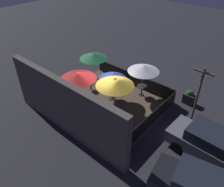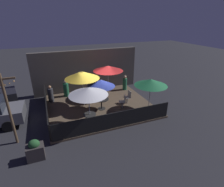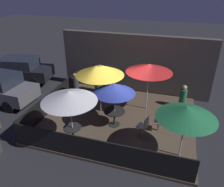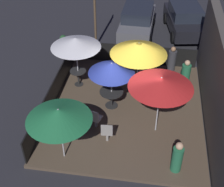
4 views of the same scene
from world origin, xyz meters
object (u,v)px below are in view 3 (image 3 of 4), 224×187
Objects in this scene: patio_chair_1 at (160,121)px; patron_1 at (75,84)px; dining_table_1 at (73,131)px; patio_chair_0 at (144,126)px; patio_umbrella_1 at (69,96)px; patio_umbrella_2 at (100,70)px; patio_umbrella_0 at (114,88)px; patio_umbrella_4 at (149,68)px; parked_car_1 at (20,69)px; patron_2 at (98,82)px; patron_0 at (183,97)px; dining_table_0 at (114,114)px; patio_umbrella_3 at (187,112)px.

patron_1 reaches higher than patio_chair_1.
dining_table_1 is 2.88m from patio_chair_0.
dining_table_1 is 3.69m from patio_chair_1.
patio_umbrella_1 is at bearing 0.00° from dining_table_1.
patio_umbrella_2 is at bearing -13.19° from patio_chair_0.
patio_umbrella_0 is 2.40m from patio_chair_1.
patio_chair_1 is at bearing -63.06° from patio_umbrella_4.
patio_umbrella_0 is 4.06m from patron_1.
patio_umbrella_2 is 0.58× the size of parked_car_1.
patio_umbrella_4 reaches higher than parked_car_1.
patio_umbrella_1 is 0.55× the size of parked_car_1.
dining_table_1 is (0.00, 0.00, -1.53)m from patio_umbrella_1.
dining_table_1 is 4.65m from patron_2.
patron_2 is 5.39m from parked_car_1.
parked_car_1 reaches higher than patron_0.
patron_0 is (1.73, 0.71, -1.63)m from patio_umbrella_4.
patio_umbrella_1 reaches higher than patron_0.
patron_1 is at bearing 141.87° from dining_table_0.
patron_1 is (-2.06, 1.46, -1.64)m from patio_umbrella_2.
dining_table_0 is 7.88m from parked_car_1.
patron_0 is 0.29× the size of parked_car_1.
dining_table_0 is at bearing 30.43° from patron_2.
patio_umbrella_1 is 2.55× the size of patio_chair_1.
patron_1 reaches higher than patio_chair_0.
patio_umbrella_3 is 0.88× the size of patio_umbrella_4.
patio_umbrella_3 is 11.04m from parked_car_1.
patio_umbrella_4 reaches higher than patio_umbrella_0.
patron_2 is at bearing 122.33° from patio_umbrella_0.
patio_umbrella_2 is 3.51m from patio_chair_1.
patio_chair_1 is at bearing 4.26° from patio_umbrella_0.
patron_0 is at bearing 22.78° from patio_umbrella_2.
dining_table_0 is 3.84m from patron_0.
patron_0 is at bearing 41.42° from dining_table_0.
patio_umbrella_2 is at bearing -28.80° from parked_car_1.
patron_0 is 4.76m from patron_2.
patron_1 is (-3.03, 2.38, -0.04)m from dining_table_0.
patron_0 is at bearing 41.42° from patio_umbrella_0.
parked_car_1 is at bearing -21.67° from patio_chair_1.
patron_2 reaches higher than patron_1.
patron_0 is at bearing -12.98° from parked_car_1.
patio_umbrella_3 is 3.37m from dining_table_0.
patio_umbrella_0 reaches higher than patio_chair_1.
patio_umbrella_1 is at bearing -124.23° from patio_umbrella_4.
patio_chair_0 is at bearing 25.76° from patio_umbrella_1.
patron_2 is at bearing 113.79° from patio_umbrella_2.
patio_umbrella_3 is at bearing -28.71° from patio_umbrella_2.
patio_umbrella_3 is (4.09, 0.46, -0.21)m from patio_umbrella_1.
patio_umbrella_4 is 4.52m from patron_1.
patio_umbrella_3 reaches higher than dining_table_0.
patio_umbrella_1 reaches higher than parked_car_1.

